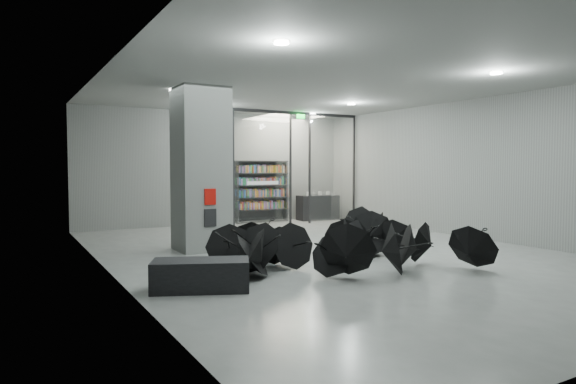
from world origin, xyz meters
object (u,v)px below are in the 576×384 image
column (201,169)px  umbrella_cluster (341,249)px  shop_counter (318,208)px  bench (201,275)px  bookshelf (261,191)px

column → umbrella_cluster: column is taller
shop_counter → bench: bearing=-128.2°
bookshelf → umbrella_cluster: 8.22m
column → bookshelf: column is taller
bench → umbrella_cluster: (3.40, 0.73, 0.05)m
column → umbrella_cluster: (1.97, -3.16, -1.69)m
umbrella_cluster → column: bearing=121.9°
bookshelf → umbrella_cluster: size_ratio=0.40×
bookshelf → shop_counter: (2.22, -0.45, -0.66)m
column → bench: bearing=-110.2°
shop_counter → umbrella_cluster: bearing=-115.0°
bench → shop_counter: (7.71, 8.19, 0.22)m
column → shop_counter: size_ratio=2.53×
column → shop_counter: (6.28, 4.30, -1.53)m
column → umbrella_cluster: 4.09m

